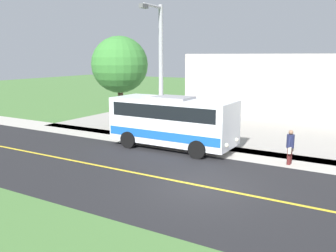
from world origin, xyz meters
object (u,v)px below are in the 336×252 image
object	(u,v)px
shuttle_bus_front	(173,120)
tree_curbside	(120,65)
street_light_pole	(160,69)
pedestrian_with_bags	(290,146)
commercial_building	(325,84)

from	to	relation	value
shuttle_bus_front	tree_curbside	bearing A→B (deg)	-116.62
street_light_pole	pedestrian_with_bags	bearing A→B (deg)	88.14
commercial_building	street_light_pole	bearing A→B (deg)	-20.62
street_light_pole	tree_curbside	bearing A→B (deg)	-118.41
pedestrian_with_bags	tree_curbside	xyz separation A→B (m)	(-2.76, -11.78, 3.43)
shuttle_bus_front	commercial_building	world-z (taller)	commercial_building
shuttle_bus_front	commercial_building	xyz separation A→B (m)	(-16.86, 5.20, 0.98)
street_light_pole	shuttle_bus_front	bearing A→B (deg)	72.27
street_light_pole	commercial_building	xyz separation A→B (m)	(-16.53, 6.22, -1.66)
pedestrian_with_bags	commercial_building	size ratio (longest dim) A/B	0.07
pedestrian_with_bags	tree_curbside	distance (m)	12.58
shuttle_bus_front	pedestrian_with_bags	size ratio (longest dim) A/B	4.22
pedestrian_with_bags	tree_curbside	size ratio (longest dim) A/B	0.26
shuttle_bus_front	tree_curbside	xyz separation A→B (m)	(-2.86, -5.70, 2.75)
street_light_pole	commercial_building	distance (m)	17.74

